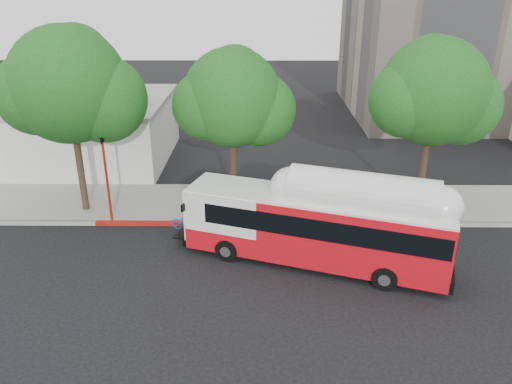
{
  "coord_description": "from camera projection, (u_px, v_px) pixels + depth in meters",
  "views": [
    {
      "loc": [
        0.4,
        -18.9,
        11.61
      ],
      "look_at": [
        0.22,
        3.0,
        2.23
      ],
      "focal_mm": 35.0,
      "sensor_mm": 36.0,
      "label": 1
    }
  ],
  "objects": [
    {
      "name": "signal_pole",
      "position": [
        107.0,
        180.0,
        24.89
      ],
      "size": [
        0.13,
        0.43,
        4.58
      ],
      "color": "#A51E11",
      "rests_on": "ground"
    },
    {
      "name": "low_commercial_bldg",
      "position": [
        50.0,
        129.0,
        34.07
      ],
      "size": [
        16.2,
        10.2,
        4.25
      ],
      "color": "silver",
      "rests_on": "ground"
    },
    {
      "name": "street_tree_right",
      "position": [
        441.0,
        96.0,
        24.8
      ],
      "size": [
        6.21,
        5.4,
        9.18
      ],
      "color": "#2D2116",
      "rests_on": "ground"
    },
    {
      "name": "sidewalk",
      "position": [
        253.0,
        203.0,
        27.89
      ],
      "size": [
        60.0,
        5.0,
        0.15
      ],
      "primitive_type": "cube",
      "color": "gray",
      "rests_on": "ground"
    },
    {
      "name": "ground",
      "position": [
        250.0,
        265.0,
        21.95
      ],
      "size": [
        120.0,
        120.0,
        0.0
      ],
      "primitive_type": "plane",
      "color": "black",
      "rests_on": "ground"
    },
    {
      "name": "curb_strip",
      "position": [
        252.0,
        224.0,
        25.5
      ],
      "size": [
        60.0,
        0.3,
        0.15
      ],
      "primitive_type": "cube",
      "color": "gray",
      "rests_on": "ground"
    },
    {
      "name": "red_curb_segment",
      "position": [
        193.0,
        223.0,
        25.52
      ],
      "size": [
        10.0,
        0.32,
        0.16
      ],
      "primitive_type": "cube",
      "color": "maroon",
      "rests_on": "ground"
    },
    {
      "name": "transit_bus",
      "position": [
        317.0,
        229.0,
        21.53
      ],
      "size": [
        12.2,
        5.96,
        3.6
      ],
      "rotation": [
        0.0,
        0.0,
        -0.33
      ],
      "color": "red",
      "rests_on": "ground"
    },
    {
      "name": "street_tree_mid",
      "position": [
        240.0,
        101.0,
        25.19
      ],
      "size": [
        5.75,
        5.0,
        8.62
      ],
      "color": "#2D2116",
      "rests_on": "ground"
    },
    {
      "name": "street_tree_left",
      "position": [
        79.0,
        89.0,
        24.52
      ],
      "size": [
        6.67,
        5.8,
        9.74
      ],
      "color": "#2D2116",
      "rests_on": "ground"
    }
  ]
}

